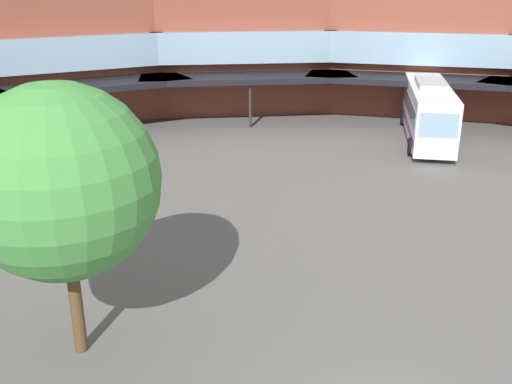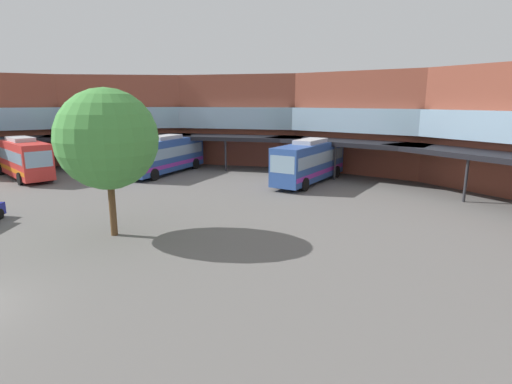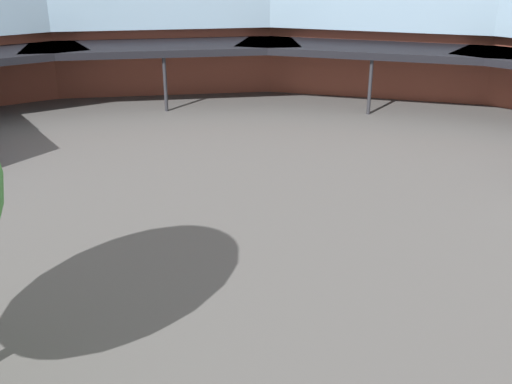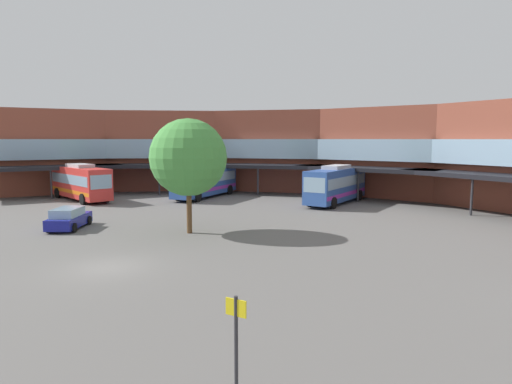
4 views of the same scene
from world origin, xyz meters
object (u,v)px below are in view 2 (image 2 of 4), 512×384
at_px(bus_2, 166,154).
at_px(bus_3, 310,161).
at_px(plaza_tree, 107,139).
at_px(bus_4, 23,157).

bearing_deg(bus_2, bus_3, 94.92).
bearing_deg(plaza_tree, bus_4, -171.89).
bearing_deg(bus_3, bus_4, -63.12).
bearing_deg(bus_4, bus_3, 42.12).
distance_m(bus_2, bus_3, 14.45).
distance_m(bus_2, bus_4, 13.09).
bearing_deg(bus_3, bus_2, -76.78).
bearing_deg(plaza_tree, bus_2, 151.80).
distance_m(bus_2, plaza_tree, 19.48).
relative_size(bus_4, plaza_tree, 1.35).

